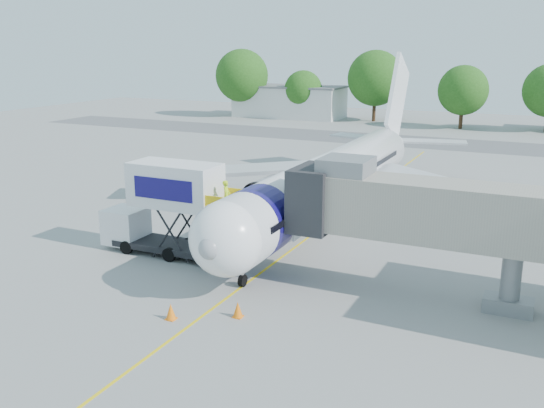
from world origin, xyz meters
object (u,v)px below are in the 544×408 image
at_px(jet_bridge, 415,210).
at_px(aircraft, 334,178).
at_px(catering_hiloader, 167,209).
at_px(ground_tug, 152,347).

bearing_deg(jet_bridge, aircraft, 125.70).
height_order(catering_hiloader, ground_tug, catering_hiloader).
bearing_deg(ground_tug, jet_bridge, 55.80).
bearing_deg(aircraft, catering_hiloader, -119.40).
height_order(aircraft, catering_hiloader, aircraft).
distance_m(jet_bridge, ground_tug, 13.67).
height_order(jet_bridge, ground_tug, jet_bridge).
distance_m(jet_bridge, catering_hiloader, 14.35).
distance_m(aircraft, jet_bridge, 13.77).
relative_size(jet_bridge, catering_hiloader, 1.64).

